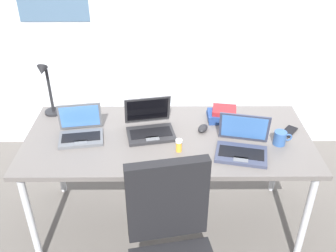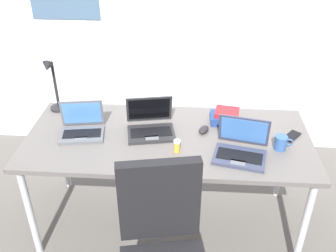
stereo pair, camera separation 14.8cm
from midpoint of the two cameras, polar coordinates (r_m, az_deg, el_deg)
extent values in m
plane|color=#56514C|center=(2.89, 1.51, -14.00)|extent=(12.00, 12.00, 0.00)
cube|color=silver|center=(3.20, 2.79, 17.90)|extent=(6.00, 0.12, 2.60)
cube|color=#595451|center=(2.42, 1.75, -1.95)|extent=(1.80, 0.80, 0.03)
cylinder|color=#B2B5BA|center=(2.56, -18.36, -12.31)|extent=(0.04, 0.04, 0.71)
cylinder|color=#B2B5BA|center=(2.52, 21.35, -13.92)|extent=(0.04, 0.04, 0.71)
cylinder|color=#B2B5BA|center=(3.05, -14.11, -3.54)|extent=(0.04, 0.04, 0.71)
cylinder|color=#B2B5BA|center=(3.01, 18.16, -4.72)|extent=(0.04, 0.04, 0.71)
cylinder|color=black|center=(2.81, -14.53, 2.63)|extent=(0.12, 0.12, 0.02)
cylinder|color=black|center=(2.73, -15.03, 5.90)|extent=(0.02, 0.02, 0.34)
cylinder|color=black|center=(2.62, -15.80, 8.85)|extent=(0.01, 0.08, 0.01)
cone|color=black|center=(2.59, -16.06, 8.49)|extent=(0.07, 0.09, 0.09)
cube|color=#33384C|center=(2.27, 12.48, -4.66)|extent=(0.33, 0.26, 0.02)
cube|color=black|center=(2.26, 12.51, -4.43)|extent=(0.28, 0.17, 0.00)
cube|color=#595B60|center=(2.20, 12.35, -5.41)|extent=(0.09, 0.06, 0.00)
cube|color=#33384C|center=(2.31, 13.09, -0.67)|extent=(0.30, 0.12, 0.20)
cube|color=#3F72BF|center=(2.31, 13.09, -0.71)|extent=(0.27, 0.10, 0.17)
cube|color=#232326|center=(2.42, -0.79, -1.19)|extent=(0.33, 0.26, 0.02)
cube|color=black|center=(2.41, -0.79, -0.96)|extent=(0.28, 0.16, 0.00)
cube|color=#595B60|center=(2.36, -0.62, -1.82)|extent=(0.09, 0.06, 0.00)
cube|color=#232326|center=(2.48, -1.13, 2.53)|extent=(0.30, 0.12, 0.20)
cube|color=black|center=(2.47, -1.12, 2.51)|extent=(0.27, 0.10, 0.16)
cube|color=#515459|center=(2.45, -11.04, -1.37)|extent=(0.29, 0.22, 0.02)
cube|color=black|center=(2.45, -11.07, -1.14)|extent=(0.25, 0.14, 0.00)
cube|color=#595B60|center=(2.40, -11.18, -1.92)|extent=(0.08, 0.05, 0.00)
cube|color=#515459|center=(2.49, -11.10, 1.91)|extent=(0.27, 0.07, 0.18)
cube|color=#3F72BF|center=(2.48, -11.11, 1.86)|extent=(0.24, 0.06, 0.15)
ellipsoid|color=black|center=(2.47, 7.09, -0.58)|extent=(0.09, 0.11, 0.03)
cube|color=black|center=(2.55, 19.64, -1.48)|extent=(0.14, 0.15, 0.01)
cylinder|color=gold|center=(2.26, 3.21, -3.19)|extent=(0.04, 0.04, 0.06)
cylinder|color=white|center=(2.24, 3.24, -2.36)|extent=(0.04, 0.04, 0.01)
cube|color=navy|center=(2.60, 9.98, 0.95)|extent=(0.19, 0.17, 0.03)
cube|color=navy|center=(2.58, 10.07, 1.34)|extent=(0.19, 0.15, 0.03)
cube|color=maroon|center=(2.57, 10.47, 1.96)|extent=(0.18, 0.16, 0.03)
cylinder|color=#2D518C|center=(2.40, 18.22, -2.41)|extent=(0.08, 0.08, 0.09)
torus|color=#2D518C|center=(2.41, 19.38, -2.36)|extent=(0.05, 0.01, 0.05)
cube|color=black|center=(1.97, 0.89, -11.06)|extent=(0.42, 0.14, 0.48)
camera|label=1|loc=(0.07, -88.21, 1.11)|focal=40.71mm
camera|label=2|loc=(0.07, 91.79, -1.11)|focal=40.71mm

